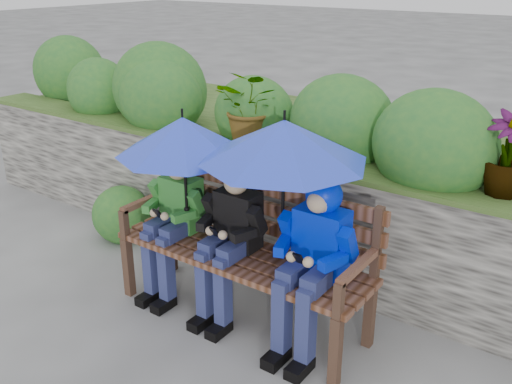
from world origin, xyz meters
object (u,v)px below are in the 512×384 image
Objects in this scene: park_bench at (247,243)px; boy_right at (314,252)px; boy_left at (173,217)px; umbrella_left at (183,136)px; umbrella_right at (284,141)px; boy_middle at (230,235)px.

boy_right is at bearing -8.02° from park_bench.
umbrella_left is (0.16, -0.02, 0.68)m from boy_left.
boy_left is 0.70m from umbrella_left.
umbrella_right is at bearing -4.93° from park_bench.
boy_right is 0.74m from umbrella_right.
umbrella_right reaches higher than boy_left.
boy_middle is 0.77m from umbrella_left.
park_bench is 2.02× the size of umbrella_left.
umbrella_left is at bearing -178.44° from boy_right.
umbrella_right reaches higher than park_bench.
park_bench is 0.89m from umbrella_left.
umbrella_right is (0.78, 0.09, 0.08)m from umbrella_left.
boy_left is (-0.63, -0.09, 0.07)m from park_bench.
umbrella_left reaches higher than park_bench.
park_bench is at bearing 13.56° from umbrella_left.
umbrella_left is at bearing -7.94° from boy_left.
boy_middle is at bearing -170.88° from umbrella_right.
boy_left is 1.23m from boy_right.
boy_middle is 1.19× the size of umbrella_left.
park_bench is 0.88m from umbrella_right.
boy_middle is 0.85m from umbrella_right.
umbrella_left is at bearing -173.77° from umbrella_right.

